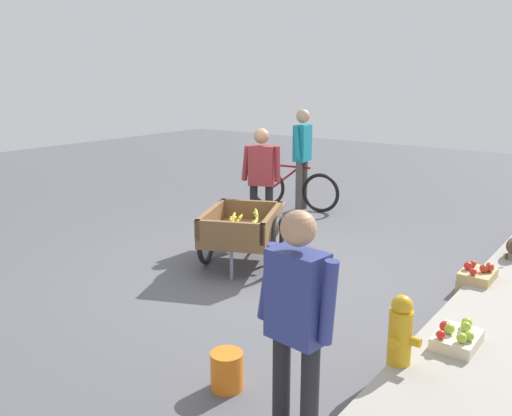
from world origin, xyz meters
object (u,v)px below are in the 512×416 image
(fruit_cart, at_px, (242,231))
(bicycle, at_px, (293,189))
(bystander_person, at_px, (297,315))
(vendor_person, at_px, (261,174))
(plastic_bucket, at_px, (227,370))
(cyclist_person, at_px, (302,150))
(mixed_fruit_crate, at_px, (456,344))
(fire_hydrant, at_px, (400,337))
(apple_crate, at_px, (477,279))

(fruit_cart, distance_m, bicycle, 2.93)
(fruit_cart, height_order, bystander_person, bystander_person)
(vendor_person, xyz_separation_m, plastic_bucket, (3.18, 2.00, -0.78))
(bystander_person, bearing_deg, fruit_cart, -136.45)
(plastic_bucket, height_order, bystander_person, bystander_person)
(cyclist_person, height_order, mixed_fruit_crate, cyclist_person)
(bystander_person, bearing_deg, vendor_person, -141.34)
(fruit_cart, height_order, mixed_fruit_crate, fruit_cart)
(bicycle, relative_size, cyclist_person, 0.98)
(vendor_person, height_order, cyclist_person, cyclist_person)
(bicycle, relative_size, bystander_person, 1.08)
(fruit_cart, height_order, fire_hydrant, fruit_cart)
(fire_hydrant, height_order, mixed_fruit_crate, fire_hydrant)
(cyclist_person, height_order, apple_crate, cyclist_person)
(bicycle, xyz_separation_m, mixed_fruit_crate, (3.45, 3.80, -0.22))
(mixed_fruit_crate, bearing_deg, bicycle, -132.25)
(bicycle, bearing_deg, plastic_bucket, 27.72)
(fire_hydrant, xyz_separation_m, bystander_person, (1.19, -0.18, 0.58))
(fruit_cart, bearing_deg, apple_crate, 109.58)
(vendor_person, distance_m, mixed_fruit_crate, 3.76)
(fruit_cart, distance_m, bystander_person, 3.38)
(vendor_person, xyz_separation_m, bicycle, (-1.70, -0.56, -0.57))
(cyclist_person, relative_size, apple_crate, 3.85)
(fruit_cart, distance_m, mixed_fruit_crate, 2.87)
(vendor_person, distance_m, bystander_person, 4.44)
(bystander_person, bearing_deg, cyclist_person, -148.44)
(bicycle, distance_m, bystander_person, 6.18)
(fire_hydrant, bearing_deg, plastic_bucket, -46.75)
(vendor_person, relative_size, fire_hydrant, 2.31)
(plastic_bucket, xyz_separation_m, mixed_fruit_crate, (-1.44, 1.23, -0.02))
(vendor_person, height_order, bicycle, vendor_person)
(vendor_person, height_order, bystander_person, vendor_person)
(plastic_bucket, relative_size, apple_crate, 0.65)
(fruit_cart, relative_size, cyclist_person, 1.07)
(fire_hydrant, height_order, plastic_bucket, fire_hydrant)
(mixed_fruit_crate, bearing_deg, bystander_person, -14.82)
(vendor_person, distance_m, fire_hydrant, 3.78)
(bicycle, distance_m, apple_crate, 4.00)
(vendor_person, bearing_deg, apple_crate, 87.05)
(bicycle, height_order, mixed_fruit_crate, bicycle)
(vendor_person, xyz_separation_m, cyclist_person, (-1.72, -0.41, 0.11))
(fire_hydrant, distance_m, apple_crate, 2.14)
(vendor_person, bearing_deg, mixed_fruit_crate, 61.61)
(bicycle, xyz_separation_m, plastic_bucket, (4.89, 2.57, -0.21))
(bicycle, bearing_deg, fire_hydrant, 41.46)
(cyclist_person, bearing_deg, plastic_bucket, 26.23)
(vendor_person, relative_size, apple_crate, 3.51)
(cyclist_person, bearing_deg, vendor_person, 13.48)
(cyclist_person, relative_size, mixed_fruit_crate, 3.85)
(fruit_cart, xyz_separation_m, fire_hydrant, (1.24, 2.49, -0.10))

